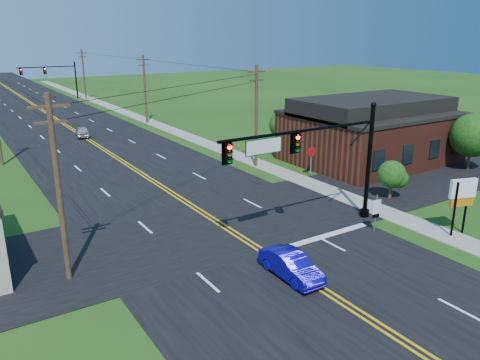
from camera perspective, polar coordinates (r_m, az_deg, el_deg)
ground at (r=21.11m, az=14.45°, el=-15.93°), size 260.00×260.00×0.00m
road_main at (r=64.10m, az=-20.13°, el=5.94°), size 16.00×220.00×0.04m
road_cross at (r=29.47m, az=-2.77°, el=-5.44°), size 70.00×10.00×0.04m
sidewalk at (r=58.04m, az=-7.66°, el=5.78°), size 2.00×160.00×0.08m
signal_mast_main at (r=27.32m, az=9.27°, el=2.98°), size 11.30×0.60×7.48m
signal_mast_far at (r=93.62m, az=-22.05°, el=11.78°), size 10.98×0.60×7.48m
brick_building at (r=45.61m, az=15.55°, el=5.17°), size 14.20×11.20×4.70m
utility_pole_left_a at (r=22.97m, az=-21.27°, el=-0.78°), size 1.80×0.28×9.00m
utility_pole_right_a at (r=41.44m, az=2.00°, el=7.96°), size 1.80×0.28×9.00m
utility_pole_right_b at (r=64.36m, az=-11.51°, el=10.92°), size 1.80×0.28×9.00m
utility_pole_right_c at (r=92.85m, az=-18.51°, el=12.21°), size 1.80×0.28×9.00m
tree_right_front at (r=45.40m, az=26.47°, el=4.90°), size 3.80×3.80×5.00m
tree_right_back at (r=48.60m, az=5.34°, el=6.72°), size 3.00×3.00×4.10m
shrub_corner at (r=35.18m, az=18.00°, el=0.65°), size 2.00×2.00×2.86m
blue_car at (r=23.24m, az=6.22°, el=-10.37°), size 1.40×3.85×1.26m
distant_car at (r=57.88m, az=-18.67°, el=5.57°), size 2.00×3.77×1.22m
route_sign at (r=29.15m, az=16.26°, el=-3.57°), size 0.58×0.14×2.34m
stop_sign at (r=39.45m, az=8.71°, el=3.04°), size 0.91×0.16×2.57m
pylon_sign at (r=30.07m, az=25.47°, el=-1.60°), size 1.67×0.75×3.46m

